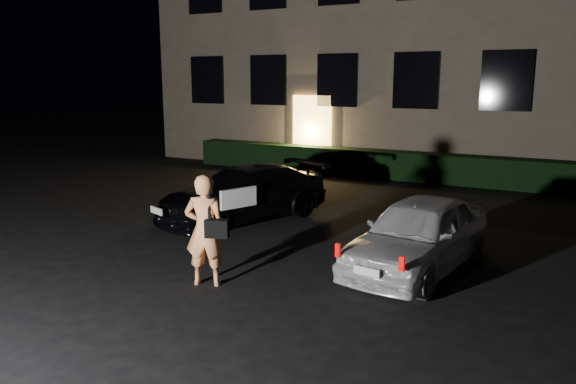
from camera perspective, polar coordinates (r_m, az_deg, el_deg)
The scene contains 5 objects.
ground at distance 8.44m, azimuth -8.87°, elevation -10.01°, with size 80.00×80.00×0.00m, color black.
hedge at distance 17.60m, azimuth 12.11°, elevation 2.59°, with size 15.00×0.70×0.85m, color black.
sedan at distance 12.38m, azimuth -4.59°, elevation -0.11°, with size 3.02×4.37×1.17m.
hatch at distance 9.34m, azimuth 13.11°, elevation -4.18°, with size 1.90×3.68×1.20m.
man at distance 8.46m, azimuth -8.38°, elevation -3.84°, with size 0.79×0.60×1.70m.
Camera 1 is at (4.80, -6.22, 3.08)m, focal length 35.00 mm.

